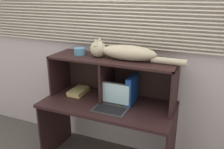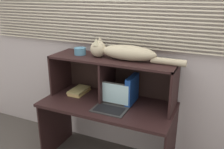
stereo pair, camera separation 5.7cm
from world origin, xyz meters
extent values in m
cube|color=#BCB3B3|center=(0.00, 0.55, 1.25)|extent=(4.40, 0.04, 2.50)
cube|color=beige|center=(0.00, 0.50, 1.23)|extent=(3.42, 0.02, 0.01)
cube|color=beige|center=(0.00, 0.50, 1.27)|extent=(3.42, 0.02, 0.01)
cube|color=beige|center=(0.00, 0.50, 1.30)|extent=(3.42, 0.02, 0.01)
cube|color=beige|center=(0.00, 0.50, 1.34)|extent=(3.42, 0.02, 0.01)
cube|color=beige|center=(0.00, 0.50, 1.37)|extent=(3.42, 0.02, 0.01)
cube|color=beige|center=(0.00, 0.50, 1.40)|extent=(3.42, 0.02, 0.01)
cube|color=beige|center=(0.00, 0.50, 1.44)|extent=(3.42, 0.02, 0.01)
cube|color=beige|center=(0.00, 0.50, 1.47)|extent=(3.42, 0.02, 0.01)
cube|color=beige|center=(0.00, 0.50, 1.51)|extent=(3.42, 0.02, 0.01)
cube|color=beige|center=(0.00, 0.50, 1.54)|extent=(3.42, 0.02, 0.01)
cube|color=beige|center=(0.00, 0.50, 1.58)|extent=(3.42, 0.02, 0.01)
cube|color=beige|center=(0.00, 0.50, 1.61)|extent=(3.42, 0.02, 0.01)
cube|color=beige|center=(0.00, 0.50, 1.65)|extent=(3.42, 0.02, 0.01)
cube|color=beige|center=(0.00, 0.50, 1.68)|extent=(3.42, 0.02, 0.01)
cube|color=black|center=(0.00, 0.19, 0.69)|extent=(1.33, 0.65, 0.03)
cube|color=black|center=(-0.66, 0.19, 0.34)|extent=(0.02, 0.58, 0.67)
cube|color=black|center=(0.00, 0.30, 1.13)|extent=(1.28, 0.40, 0.02)
cube|color=black|center=(-0.63, 0.30, 0.92)|extent=(0.02, 0.40, 0.44)
cube|color=black|center=(0.63, 0.30, 0.92)|extent=(0.02, 0.40, 0.44)
cube|color=black|center=(-0.05, 0.30, 0.91)|extent=(0.02, 0.38, 0.42)
cube|color=black|center=(0.00, 0.50, 0.92)|extent=(1.28, 0.01, 0.44)
ellipsoid|color=#BBAE8E|center=(0.17, 0.30, 1.22)|extent=(0.55, 0.17, 0.15)
sphere|color=#BBAE8E|center=(-0.15, 0.30, 1.22)|extent=(0.16, 0.16, 0.16)
cone|color=#B8B18D|center=(-0.15, 0.26, 1.30)|extent=(0.07, 0.07, 0.07)
cone|color=#B8AD8D|center=(-0.15, 0.34, 1.30)|extent=(0.07, 0.07, 0.07)
cylinder|color=#BBAE8E|center=(0.56, 0.30, 1.17)|extent=(0.32, 0.06, 0.06)
cube|color=#303030|center=(0.08, 0.06, 0.71)|extent=(0.33, 0.23, 0.01)
cube|color=#303030|center=(0.08, 0.17, 0.83)|extent=(0.33, 0.01, 0.23)
cube|color=#B2E0EA|center=(0.08, 0.17, 0.83)|extent=(0.29, 0.00, 0.20)
cube|color=black|center=(0.08, 0.05, 0.72)|extent=(0.28, 0.16, 0.00)
cube|color=#164096|center=(0.22, 0.30, 0.85)|extent=(0.05, 0.27, 0.28)
cube|color=tan|center=(-0.39, 0.30, 0.71)|extent=(0.15, 0.26, 0.02)
cube|color=tan|center=(-0.40, 0.30, 0.73)|extent=(0.15, 0.26, 0.02)
cube|color=tan|center=(-0.40, 0.30, 0.74)|extent=(0.15, 0.26, 0.01)
cylinder|color=teal|center=(-0.37, 0.30, 1.18)|extent=(0.12, 0.12, 0.07)
camera|label=1|loc=(0.90, -1.84, 1.77)|focal=38.95mm
camera|label=2|loc=(0.95, -1.82, 1.77)|focal=38.95mm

